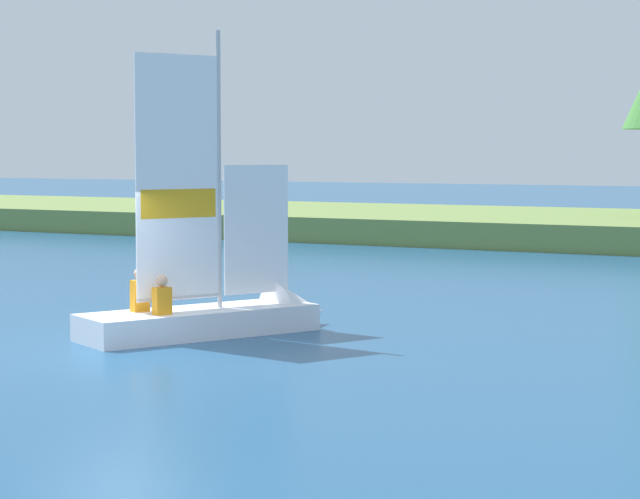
% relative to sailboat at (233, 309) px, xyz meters
% --- Properties ---
extents(ground_plane, '(200.00, 200.00, 0.00)m').
position_rel_sailboat_xyz_m(ground_plane, '(-0.17, -2.86, -0.41)').
color(ground_plane, navy).
extents(shore_bank, '(80.00, 12.12, 0.89)m').
position_rel_sailboat_xyz_m(shore_bank, '(-0.17, 25.18, 0.03)').
color(shore_bank, olive).
rests_on(shore_bank, ground).
extents(sailboat, '(3.21, 4.77, 5.61)m').
position_rel_sailboat_xyz_m(sailboat, '(0.00, 0.00, 0.00)').
color(sailboat, white).
rests_on(sailboat, ground).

